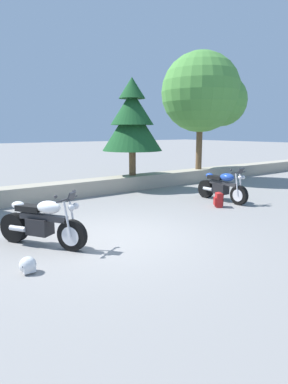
{
  "coord_description": "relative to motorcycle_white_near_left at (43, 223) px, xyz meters",
  "views": [
    {
      "loc": [
        -3.66,
        -6.03,
        2.33
      ],
      "look_at": [
        1.77,
        1.2,
        0.65
      ],
      "focal_mm": 30.97,
      "sensor_mm": 36.0,
      "label": 1
    }
  ],
  "objects": [
    {
      "name": "ground_plane",
      "position": [
        1.42,
        -0.38,
        -0.49
      ],
      "size": [
        120.0,
        120.0,
        0.0
      ],
      "primitive_type": "plane",
      "color": "gray"
    },
    {
      "name": "stone_wall",
      "position": [
        1.42,
        4.42,
        -0.21
      ],
      "size": [
        36.0,
        0.8,
        0.55
      ],
      "primitive_type": "cube",
      "color": "#A89E89",
      "rests_on": "ground"
    },
    {
      "name": "motorcycle_white_near_left",
      "position": [
        0.0,
        0.0,
        0.0
      ],
      "size": [
        1.23,
        1.85,
        1.18
      ],
      "color": "black",
      "rests_on": "ground"
    },
    {
      "name": "motorcycle_blue_centre",
      "position": [
        6.38,
        0.72,
        0.0
      ],
      "size": [
        0.67,
        2.06,
        1.18
      ],
      "color": "black",
      "rests_on": "ground"
    },
    {
      "name": "rider_backpack",
      "position": [
        5.6,
        0.21,
        -0.24
      ],
      "size": [
        0.34,
        0.35,
        0.47
      ],
      "color": "#A31E1E",
      "rests_on": "ground"
    },
    {
      "name": "rider_helmet",
      "position": [
        -0.68,
        -1.12,
        -0.35
      ],
      "size": [
        0.28,
        0.28,
        0.28
      ],
      "color": "silver",
      "rests_on": "ground"
    },
    {
      "name": "pine_tree_mid_left",
      "position": [
        5.39,
        4.54,
        2.25
      ],
      "size": [
        2.38,
        2.38,
        3.82
      ],
      "color": "brown",
      "rests_on": "stone_wall"
    },
    {
      "name": "leafy_tree_mid_right",
      "position": [
        9.31,
        4.36,
        3.47
      ],
      "size": [
        3.76,
        3.58,
        5.28
      ],
      "color": "brown",
      "rests_on": "stone_wall"
    }
  ]
}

